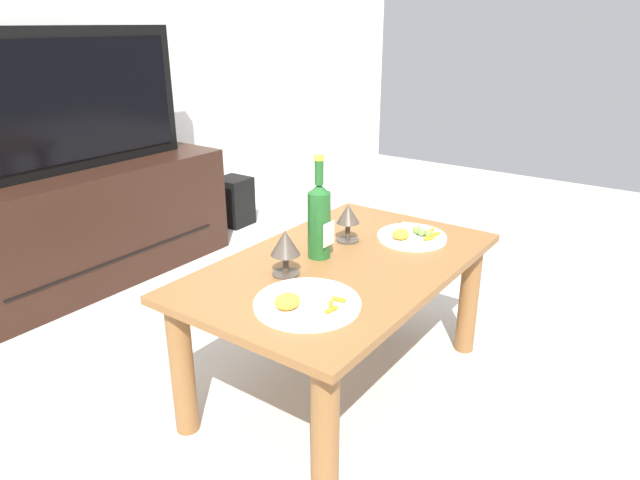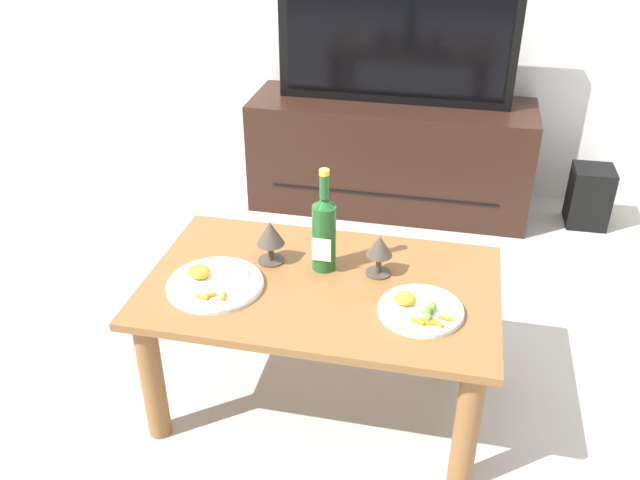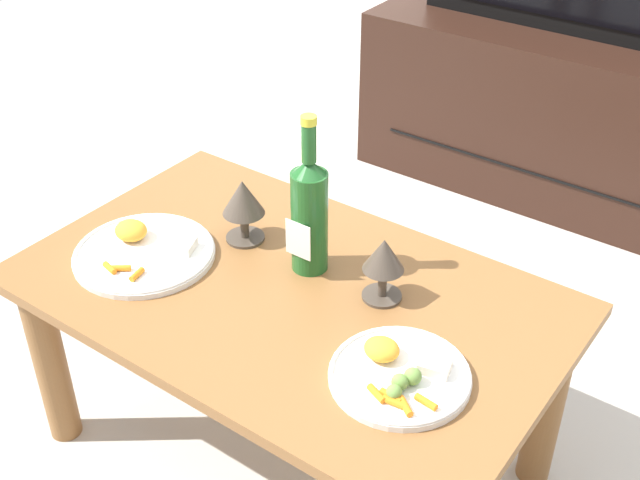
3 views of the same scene
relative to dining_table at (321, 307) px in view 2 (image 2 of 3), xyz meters
name	(u,v)px [view 2 (image 2 of 3)]	position (x,y,z in m)	size (l,w,h in m)	color
ground_plane	(321,397)	(0.00, 0.00, -0.37)	(6.40, 6.40, 0.00)	#B7B2A8
dining_table	(321,307)	(0.00, 0.00, 0.00)	(1.05, 0.64, 0.46)	brown
tv_stand	(389,155)	(0.03, 1.43, -0.10)	(1.34, 0.44, 0.54)	black
tv_screen	(396,37)	(0.03, 1.43, 0.47)	(1.08, 0.05, 0.61)	black
floor_speaker	(589,196)	(1.00, 1.44, -0.22)	(0.18, 0.18, 0.29)	black
wine_bottle	(324,231)	(-0.01, 0.08, 0.22)	(0.07, 0.07, 0.33)	#1E5923
goblet_left	(270,235)	(-0.18, 0.08, 0.18)	(0.09, 0.09, 0.14)	#473D33
goblet_right	(379,249)	(0.16, 0.08, 0.18)	(0.08, 0.08, 0.13)	#473D33
dinner_plate_left	(215,283)	(-0.31, -0.08, 0.10)	(0.29, 0.29, 0.05)	white
dinner_plate_right	(421,309)	(0.30, -0.09, 0.10)	(0.24, 0.24, 0.05)	white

